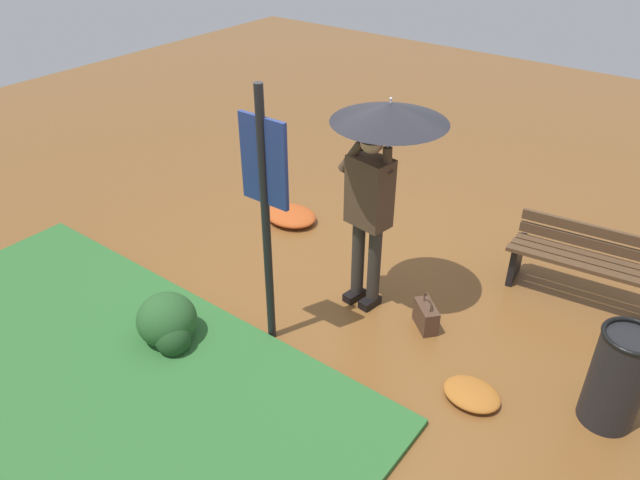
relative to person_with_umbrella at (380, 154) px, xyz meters
name	(u,v)px	position (x,y,z in m)	size (l,w,h in m)	color
ground_plane	(363,294)	(-0.14, 0.06, -1.55)	(18.00, 18.00, 0.00)	brown
grass_verge	(5,437)	(-1.26, -2.99, -1.53)	(4.80, 4.00, 0.05)	#2D662D
person_with_umbrella	(380,154)	(0.00, 0.00, 0.00)	(0.96, 0.96, 2.04)	#2D2823
info_sign_post	(265,192)	(-0.45, -0.93, -0.11)	(0.44, 0.07, 2.30)	black
handbag	(426,316)	(0.58, -0.01, -1.42)	(0.32, 0.30, 0.37)	#4C3323
park_bench	(587,265)	(1.56, 1.26, -1.15)	(1.40, 0.53, 0.75)	black
trash_bin	(618,378)	(2.18, -0.12, -1.13)	(0.42, 0.42, 0.83)	black
shrub_cluster	(168,323)	(-1.10, -1.54, -1.33)	(0.57, 0.52, 0.47)	#285628
leaf_pile_near_person	(472,394)	(1.29, -0.55, -1.50)	(0.46, 0.37, 0.10)	#A86023
leaf_pile_far_path	(291,216)	(-1.61, 0.73, -1.48)	(0.64, 0.51, 0.14)	#B74C1E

